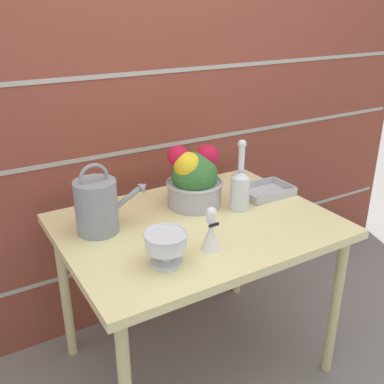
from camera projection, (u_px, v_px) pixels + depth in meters
ground_plane at (196, 360)px, 2.15m from camera, size 12.00×12.00×0.00m
brick_wall at (139, 111)px, 2.14m from camera, size 3.60×0.08×2.20m
patio_table at (197, 237)px, 1.88m from camera, size 1.10×0.83×0.74m
watering_can at (97, 206)px, 1.74m from camera, size 0.31×0.17×0.29m
crystal_pedestal_bowl at (166, 244)px, 1.53m from camera, size 0.15×0.15×0.12m
flower_planter at (194, 179)px, 1.96m from camera, size 0.25×0.25×0.28m
glass_decanter at (240, 187)px, 1.93m from camera, size 0.08×0.08×0.32m
figurine_vase at (211, 233)px, 1.63m from camera, size 0.07×0.07×0.17m
wire_tray at (266, 192)px, 2.12m from camera, size 0.24×0.18×0.04m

